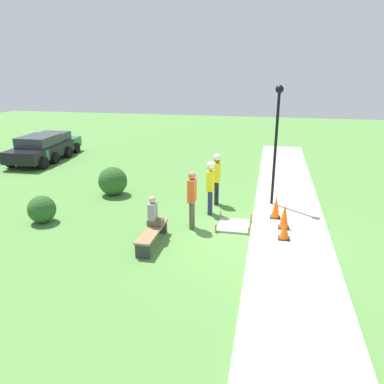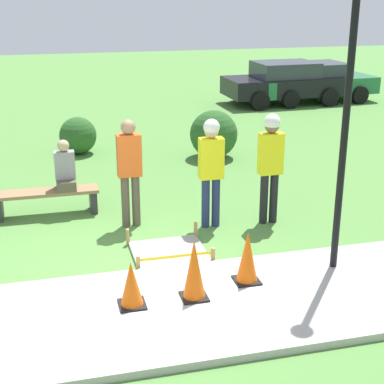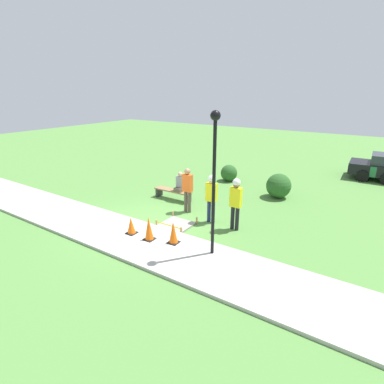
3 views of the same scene
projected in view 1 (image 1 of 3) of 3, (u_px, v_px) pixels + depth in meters
ground_plane at (250, 240)px, 11.12m from camera, size 60.00×60.00×0.00m
sidewalk at (290, 242)px, 10.87m from camera, size 28.00×2.34×0.10m
wet_concrete_patch at (234, 226)px, 12.04m from camera, size 1.17×1.07×0.27m
traffic_cone_near_patch at (285, 229)px, 10.87m from camera, size 0.34×0.34×0.60m
traffic_cone_far_patch at (284, 216)px, 11.59m from camera, size 0.34×0.34×0.81m
traffic_cone_sidewalk_edge at (276, 207)px, 12.40m from camera, size 0.34×0.34×0.73m
park_bench at (152, 234)px, 10.73m from camera, size 1.85×0.44×0.46m
person_seated_on_bench at (154, 214)px, 10.92m from camera, size 0.36×0.44×0.89m
worker_supervisor at (210, 183)px, 12.74m from camera, size 0.40×0.27×1.88m
worker_assistant at (217, 174)px, 13.67m from camera, size 0.40×0.28×1.93m
bystander_in_orange_shirt at (192, 196)px, 11.62m from camera, size 0.40×0.24×1.86m
lamppost_near at (277, 129)px, 12.95m from camera, size 0.28×0.28×4.22m
parked_car_black at (40, 149)px, 20.06m from camera, size 4.18×2.19×1.44m
parked_car_green at (50, 145)px, 21.15m from camera, size 4.47×2.31×1.37m
shrub_rounded_near at (42, 209)px, 12.26m from camera, size 0.91×0.91×0.91m
shrub_rounded_mid at (113, 181)px, 14.91m from camera, size 1.14×1.14×1.14m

